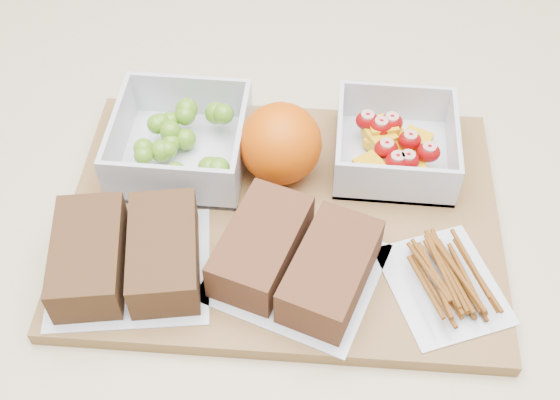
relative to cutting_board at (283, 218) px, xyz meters
The scene contains 8 objects.
counter 0.46m from the cutting_board, 56.04° to the left, with size 1.20×0.90×0.90m, color beige.
cutting_board is the anchor object (origin of this frame).
grape_container 0.13m from the cutting_board, 149.41° to the left, with size 0.13×0.13×0.06m.
fruit_container 0.14m from the cutting_board, 37.37° to the left, with size 0.12×0.12×0.05m.
orange 0.07m from the cutting_board, 97.94° to the left, with size 0.08×0.08×0.08m, color #DC5305.
sandwich_bag_left 0.16m from the cutting_board, 149.75° to the right, with size 0.16×0.15×0.04m.
sandwich_bag_center 0.08m from the cutting_board, 75.76° to the right, with size 0.18×0.17×0.04m.
pretzel_bag 0.17m from the cutting_board, 24.85° to the right, with size 0.13×0.14×0.03m.
Camera 1 is at (0.02, -0.44, 1.46)m, focal length 45.00 mm.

